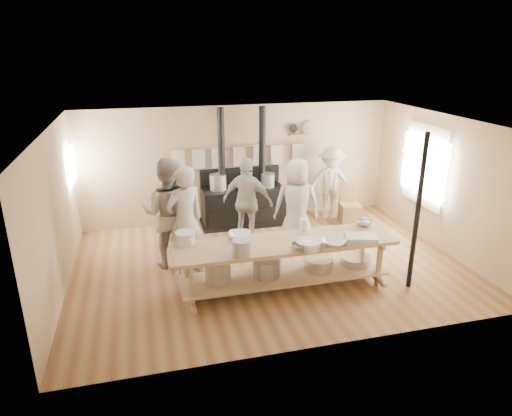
{
  "coord_description": "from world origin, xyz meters",
  "views": [
    {
      "loc": [
        -2.12,
        -7.26,
        3.83
      ],
      "look_at": [
        -0.19,
        0.2,
        1.06
      ],
      "focal_mm": 32.0,
      "sensor_mm": 36.0,
      "label": 1
    }
  ],
  "objects_px": {
    "cook_far_left": "(185,222)",
    "cook_right": "(248,202)",
    "stove": "(243,202)",
    "cook_left": "(169,213)",
    "chair": "(350,212)",
    "cook_by_window": "(330,183)",
    "cook_center": "(297,205)",
    "roasting_pan": "(361,239)",
    "prep_table": "(284,260)"
  },
  "relations": [
    {
      "from": "cook_right",
      "to": "chair",
      "type": "bearing_deg",
      "value": -135.42
    },
    {
      "from": "prep_table",
      "to": "stove",
      "type": "bearing_deg",
      "value": 89.96
    },
    {
      "from": "cook_by_window",
      "to": "roasting_pan",
      "type": "height_order",
      "value": "cook_by_window"
    },
    {
      "from": "cook_center",
      "to": "prep_table",
      "type": "bearing_deg",
      "value": 77.28
    },
    {
      "from": "cook_center",
      "to": "roasting_pan",
      "type": "relative_size",
      "value": 3.7
    },
    {
      "from": "cook_left",
      "to": "cook_by_window",
      "type": "distance_m",
      "value": 4.03
    },
    {
      "from": "stove",
      "to": "cook_far_left",
      "type": "height_order",
      "value": "stove"
    },
    {
      "from": "cook_left",
      "to": "cook_center",
      "type": "height_order",
      "value": "cook_left"
    },
    {
      "from": "cook_far_left",
      "to": "chair",
      "type": "xyz_separation_m",
      "value": [
        3.81,
        1.48,
        -0.71
      ]
    },
    {
      "from": "cook_right",
      "to": "prep_table",
      "type": "bearing_deg",
      "value": 127.75
    },
    {
      "from": "cook_far_left",
      "to": "chair",
      "type": "relative_size",
      "value": 2.12
    },
    {
      "from": "chair",
      "to": "stove",
      "type": "bearing_deg",
      "value": 174.11
    },
    {
      "from": "stove",
      "to": "chair",
      "type": "distance_m",
      "value": 2.42
    },
    {
      "from": "cook_by_window",
      "to": "cook_right",
      "type": "bearing_deg",
      "value": -147.43
    },
    {
      "from": "stove",
      "to": "prep_table",
      "type": "distance_m",
      "value": 3.02
    },
    {
      "from": "stove",
      "to": "roasting_pan",
      "type": "xyz_separation_m",
      "value": [
        1.18,
        -3.32,
        0.38
      ]
    },
    {
      "from": "prep_table",
      "to": "cook_right",
      "type": "height_order",
      "value": "cook_right"
    },
    {
      "from": "cook_far_left",
      "to": "roasting_pan",
      "type": "relative_size",
      "value": 4.02
    },
    {
      "from": "prep_table",
      "to": "cook_center",
      "type": "bearing_deg",
      "value": 64.03
    },
    {
      "from": "cook_far_left",
      "to": "cook_by_window",
      "type": "height_order",
      "value": "cook_far_left"
    },
    {
      "from": "stove",
      "to": "cook_right",
      "type": "height_order",
      "value": "stove"
    },
    {
      "from": "chair",
      "to": "roasting_pan",
      "type": "bearing_deg",
      "value": -104.48
    },
    {
      "from": "cook_center",
      "to": "cook_right",
      "type": "height_order",
      "value": "cook_center"
    },
    {
      "from": "cook_center",
      "to": "cook_by_window",
      "type": "height_order",
      "value": "cook_center"
    },
    {
      "from": "cook_far_left",
      "to": "cook_right",
      "type": "relative_size",
      "value": 1.11
    },
    {
      "from": "cook_by_window",
      "to": "chair",
      "type": "height_order",
      "value": "cook_by_window"
    },
    {
      "from": "cook_left",
      "to": "chair",
      "type": "relative_size",
      "value": 2.17
    },
    {
      "from": "cook_center",
      "to": "cook_by_window",
      "type": "bearing_deg",
      "value": -120.53
    },
    {
      "from": "cook_right",
      "to": "roasting_pan",
      "type": "distance_m",
      "value": 2.61
    },
    {
      "from": "cook_left",
      "to": "cook_far_left",
      "type": "bearing_deg",
      "value": 138.48
    },
    {
      "from": "cook_by_window",
      "to": "chair",
      "type": "relative_size",
      "value": 1.83
    },
    {
      "from": "cook_right",
      "to": "cook_far_left",
      "type": "bearing_deg",
      "value": 70.81
    },
    {
      "from": "cook_left",
      "to": "roasting_pan",
      "type": "bearing_deg",
      "value": 168.52
    },
    {
      "from": "stove",
      "to": "chair",
      "type": "height_order",
      "value": "stove"
    },
    {
      "from": "cook_left",
      "to": "chair",
      "type": "bearing_deg",
      "value": -146.92
    },
    {
      "from": "prep_table",
      "to": "chair",
      "type": "relative_size",
      "value": 3.87
    },
    {
      "from": "stove",
      "to": "cook_right",
      "type": "bearing_deg",
      "value": -97.33
    },
    {
      "from": "stove",
      "to": "cook_left",
      "type": "relative_size",
      "value": 1.29
    },
    {
      "from": "cook_far_left",
      "to": "cook_by_window",
      "type": "relative_size",
      "value": 1.16
    },
    {
      "from": "cook_by_window",
      "to": "chair",
      "type": "bearing_deg",
      "value": -43.56
    },
    {
      "from": "cook_far_left",
      "to": "cook_right",
      "type": "distance_m",
      "value": 1.68
    },
    {
      "from": "roasting_pan",
      "to": "stove",
      "type": "bearing_deg",
      "value": 109.56
    },
    {
      "from": "cook_center",
      "to": "chair",
      "type": "height_order",
      "value": "cook_center"
    },
    {
      "from": "prep_table",
      "to": "cook_center",
      "type": "distance_m",
      "value": 1.72
    },
    {
      "from": "cook_right",
      "to": "stove",
      "type": "bearing_deg",
      "value": -63.54
    },
    {
      "from": "cook_left",
      "to": "chair",
      "type": "distance_m",
      "value": 4.25
    },
    {
      "from": "cook_center",
      "to": "cook_right",
      "type": "bearing_deg",
      "value": -13.67
    },
    {
      "from": "stove",
      "to": "cook_right",
      "type": "xyz_separation_m",
      "value": [
        -0.14,
        -1.07,
        0.37
      ]
    },
    {
      "from": "cook_by_window",
      "to": "cook_left",
      "type": "bearing_deg",
      "value": -148.27
    },
    {
      "from": "cook_by_window",
      "to": "chair",
      "type": "distance_m",
      "value": 0.78
    }
  ]
}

